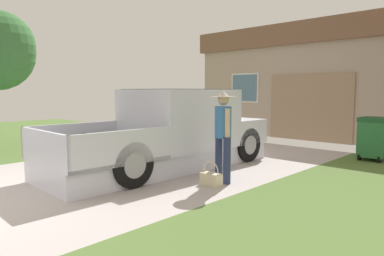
# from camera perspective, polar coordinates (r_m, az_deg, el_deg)

# --- Properties ---
(pickup_truck) EXTENTS (2.05, 5.19, 1.70)m
(pickup_truck) POSITION_cam_1_polar(r_m,az_deg,el_deg) (7.80, -2.63, -0.54)
(pickup_truck) COLOR silver
(pickup_truck) RESTS_ON ground
(person_with_hat) EXTENTS (0.48, 0.48, 1.67)m
(person_with_hat) POSITION_cam_1_polar(r_m,az_deg,el_deg) (6.39, 5.04, -0.12)
(person_with_hat) COLOR navy
(person_with_hat) RESTS_ON ground
(handbag) EXTENTS (0.37, 0.20, 0.43)m
(handbag) POSITION_cam_1_polar(r_m,az_deg,el_deg) (6.28, 3.09, -8.12)
(handbag) COLOR beige
(handbag) RESTS_ON ground
(house_with_garage) EXTENTS (9.74, 5.36, 4.01)m
(house_with_garage) POSITION_cam_1_polar(r_m,az_deg,el_deg) (14.79, 22.85, 6.94)
(house_with_garage) COLOR tan
(house_with_garage) RESTS_ON ground
(wheeled_trash_bin) EXTENTS (0.60, 0.72, 1.03)m
(wheeled_trash_bin) POSITION_cam_1_polar(r_m,az_deg,el_deg) (9.53, 27.40, -1.28)
(wheeled_trash_bin) COLOR #286B38
(wheeled_trash_bin) RESTS_ON ground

